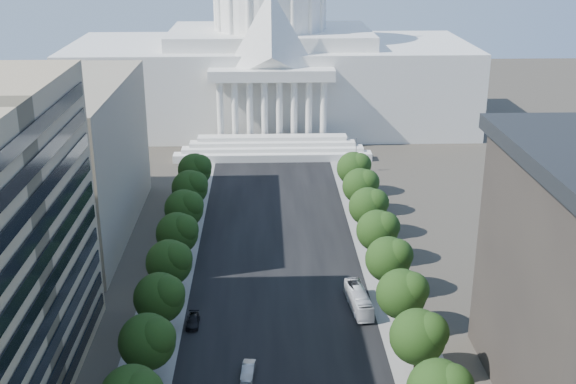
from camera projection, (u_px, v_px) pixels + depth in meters
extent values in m
cube|color=black|center=(277.00, 249.00, 137.31)|extent=(30.00, 260.00, 0.01)
cube|color=gray|center=(177.00, 251.00, 136.70)|extent=(8.00, 260.00, 0.02)
cube|color=gray|center=(376.00, 248.00, 137.92)|extent=(8.00, 260.00, 0.02)
cube|color=white|center=(271.00, 83.00, 222.16)|extent=(120.00, 50.00, 25.00)
cube|color=white|center=(270.00, 36.00, 217.17)|extent=(60.00, 40.00, 4.00)
cube|color=white|center=(272.00, 74.00, 194.07)|extent=(34.00, 8.00, 3.00)
cylinder|color=white|center=(270.00, 2.00, 213.73)|extent=(32.00, 32.00, 16.00)
cube|color=gray|center=(29.00, 161.00, 139.99)|extent=(38.00, 52.00, 30.00)
cylinder|color=#33261C|center=(149.00, 372.00, 96.81)|extent=(0.56, 0.56, 2.94)
sphere|color=black|center=(147.00, 342.00, 95.20)|extent=(7.60, 7.60, 7.60)
sphere|color=black|center=(156.00, 337.00, 94.13)|extent=(5.32, 5.32, 5.32)
cylinder|color=#33261C|center=(161.00, 326.00, 108.07)|extent=(0.56, 0.56, 2.94)
sphere|color=black|center=(159.00, 298.00, 106.46)|extent=(7.60, 7.60, 7.60)
sphere|color=black|center=(167.00, 293.00, 105.39)|extent=(5.32, 5.32, 5.32)
cylinder|color=#33261C|center=(171.00, 288.00, 119.33)|extent=(0.56, 0.56, 2.94)
sphere|color=black|center=(169.00, 262.00, 117.72)|extent=(7.60, 7.60, 7.60)
sphere|color=black|center=(176.00, 258.00, 116.65)|extent=(5.32, 5.32, 5.32)
cylinder|color=#33261C|center=(178.00, 257.00, 130.59)|extent=(0.56, 0.56, 2.94)
sphere|color=black|center=(177.00, 233.00, 128.98)|extent=(7.60, 7.60, 7.60)
sphere|color=black|center=(184.00, 229.00, 127.92)|extent=(5.32, 5.32, 5.32)
cylinder|color=#33261C|center=(185.00, 231.00, 141.86)|extent=(0.56, 0.56, 2.94)
sphere|color=black|center=(184.00, 209.00, 140.24)|extent=(7.60, 7.60, 7.60)
sphere|color=black|center=(190.00, 205.00, 139.18)|extent=(5.32, 5.32, 5.32)
cylinder|color=#33261C|center=(191.00, 209.00, 153.12)|extent=(0.56, 0.56, 2.94)
sphere|color=black|center=(190.00, 188.00, 151.50)|extent=(7.60, 7.60, 7.60)
sphere|color=black|center=(195.00, 184.00, 150.44)|extent=(5.32, 5.32, 5.32)
cylinder|color=#33261C|center=(196.00, 189.00, 164.38)|extent=(0.56, 0.56, 2.94)
sphere|color=black|center=(195.00, 170.00, 162.76)|extent=(7.60, 7.60, 7.60)
sphere|color=black|center=(200.00, 166.00, 161.70)|extent=(5.32, 5.32, 5.32)
cylinder|color=#33261C|center=(415.00, 367.00, 97.97)|extent=(0.56, 0.56, 2.94)
sphere|color=black|center=(418.00, 337.00, 96.35)|extent=(7.60, 7.60, 7.60)
sphere|color=black|center=(429.00, 332.00, 95.29)|extent=(5.32, 5.32, 5.32)
cylinder|color=#33261C|center=(400.00, 321.00, 109.23)|extent=(0.56, 0.56, 2.94)
sphere|color=black|center=(401.00, 294.00, 107.61)|extent=(7.60, 7.60, 7.60)
sphere|color=black|center=(412.00, 289.00, 106.55)|extent=(5.32, 5.32, 5.32)
cylinder|color=#33261C|center=(387.00, 285.00, 120.49)|extent=(0.56, 0.56, 2.94)
sphere|color=black|center=(388.00, 259.00, 118.87)|extent=(7.60, 7.60, 7.60)
sphere|color=black|center=(397.00, 255.00, 117.81)|extent=(5.32, 5.32, 5.32)
cylinder|color=#33261C|center=(376.00, 254.00, 131.75)|extent=(0.56, 0.56, 2.94)
sphere|color=black|center=(377.00, 231.00, 130.14)|extent=(7.60, 7.60, 7.60)
sphere|color=black|center=(385.00, 226.00, 129.07)|extent=(5.32, 5.32, 5.32)
cylinder|color=#33261C|center=(367.00, 229.00, 143.01)|extent=(0.56, 0.56, 2.94)
sphere|color=black|center=(368.00, 206.00, 141.40)|extent=(7.60, 7.60, 7.60)
sphere|color=black|center=(376.00, 202.00, 140.33)|extent=(5.32, 5.32, 5.32)
cylinder|color=#33261C|center=(359.00, 207.00, 154.27)|extent=(0.56, 0.56, 2.94)
sphere|color=black|center=(360.00, 186.00, 152.66)|extent=(7.60, 7.60, 7.60)
sphere|color=black|center=(367.00, 182.00, 151.59)|extent=(5.32, 5.32, 5.32)
cylinder|color=#33261C|center=(353.00, 188.00, 165.53)|extent=(0.56, 0.56, 2.94)
sphere|color=black|center=(353.00, 168.00, 163.92)|extent=(7.60, 7.60, 7.60)
sphere|color=black|center=(360.00, 164.00, 162.86)|extent=(5.32, 5.32, 5.32)
cylinder|color=gray|center=(453.00, 376.00, 83.29)|extent=(2.40, 0.14, 0.14)
sphere|color=gray|center=(444.00, 377.00, 83.29)|extent=(0.44, 0.44, 0.44)
cylinder|color=gray|center=(417.00, 303.00, 108.27)|extent=(0.18, 0.18, 9.00)
cylinder|color=gray|center=(411.00, 278.00, 106.75)|extent=(2.40, 0.14, 0.14)
sphere|color=gray|center=(404.00, 279.00, 106.75)|extent=(0.44, 0.44, 0.44)
cylinder|color=gray|center=(390.00, 237.00, 131.73)|extent=(0.18, 0.18, 9.00)
cylinder|color=gray|center=(384.00, 215.00, 130.21)|extent=(2.40, 0.14, 0.14)
sphere|color=gray|center=(378.00, 215.00, 130.21)|extent=(0.44, 0.44, 0.44)
cylinder|color=gray|center=(370.00, 190.00, 155.19)|extent=(0.18, 0.18, 9.00)
cylinder|color=gray|center=(365.00, 171.00, 153.67)|extent=(2.40, 0.14, 0.14)
sphere|color=gray|center=(360.00, 172.00, 153.67)|extent=(0.44, 0.44, 0.44)
cylinder|color=gray|center=(356.00, 156.00, 178.65)|extent=(0.18, 0.18, 9.00)
cylinder|color=gray|center=(352.00, 139.00, 177.13)|extent=(2.40, 0.14, 0.14)
sphere|color=gray|center=(347.00, 139.00, 177.13)|extent=(0.44, 0.44, 0.44)
imported|color=#9C9EA3|center=(248.00, 371.00, 98.23)|extent=(2.11, 4.90, 1.57)
imported|color=black|center=(193.00, 321.00, 110.77)|extent=(1.93, 4.74, 1.38)
imported|color=silver|center=(359.00, 300.00, 115.45)|extent=(3.61, 11.29, 3.09)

